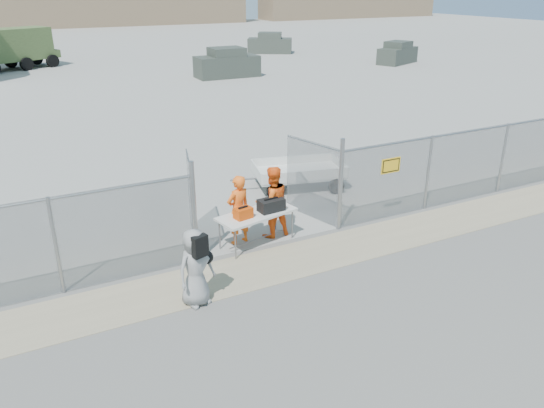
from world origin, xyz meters
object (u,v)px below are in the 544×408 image
folding_table (257,229)px  security_worker_right (272,202)px  utility_trailer (299,175)px  security_worker_left (238,210)px  visitor (196,267)px

folding_table → security_worker_right: security_worker_right is taller
security_worker_right → utility_trailer: bearing=-132.5°
folding_table → security_worker_left: bearing=132.8°
folding_table → visitor: bearing=-152.4°
utility_trailer → security_worker_right: bearing=-117.6°
folding_table → security_worker_left: (-0.37, 0.26, 0.48)m
folding_table → visitor: visitor is taller
folding_table → security_worker_left: 0.66m
security_worker_right → utility_trailer: security_worker_right is taller
folding_table → visitor: size_ratio=1.20×
security_worker_left → security_worker_right: size_ratio=0.96×
visitor → folding_table: bearing=23.1°
folding_table → visitor: 2.94m
security_worker_right → folding_table: bearing=23.1°
security_worker_left → utility_trailer: 4.29m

